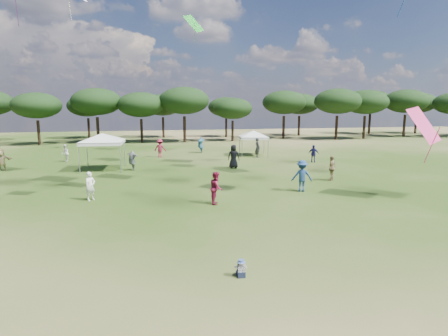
{
  "coord_description": "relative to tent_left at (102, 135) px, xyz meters",
  "views": [
    {
      "loc": [
        -2.74,
        -7.81,
        5.0
      ],
      "look_at": [
        0.34,
        6.0,
        2.64
      ],
      "focal_mm": 30.0,
      "sensor_mm": 36.0,
      "label": 1
    }
  ],
  "objects": [
    {
      "name": "toddler",
      "position": [
        5.69,
        -20.44,
        -2.52
      ],
      "size": [
        0.36,
        0.4,
        0.54
      ],
      "rotation": [
        0.0,
        0.0,
        -0.08
      ],
      "color": "#151B31",
      "rests_on": "ground"
    },
    {
      "name": "festival_crowd",
      "position": [
        4.42,
        -1.34,
        -1.9
      ],
      "size": [
        27.41,
        22.62,
        1.92
      ],
      "color": "maroon",
      "rests_on": "ground"
    },
    {
      "name": "ground",
      "position": [
        5.67,
        -22.68,
        -2.76
      ],
      "size": [
        140.0,
        140.0,
        0.0
      ],
      "primitive_type": "plane",
      "color": "#2E4615",
      "rests_on": "ground"
    },
    {
      "name": "tree_line",
      "position": [
        8.06,
        24.72,
        2.66
      ],
      "size": [
        108.78,
        17.63,
        7.77
      ],
      "color": "black",
      "rests_on": "ground"
    },
    {
      "name": "tent_right",
      "position": [
        14.09,
        5.78,
        -0.36
      ],
      "size": [
        5.51,
        5.51,
        2.83
      ],
      "rotation": [
        0.0,
        0.0,
        -0.17
      ],
      "color": "gray",
      "rests_on": "ground"
    },
    {
      "name": "tent_left",
      "position": [
        0.0,
        0.0,
        0.0
      ],
      "size": [
        6.36,
        6.36,
        3.19
      ],
      "rotation": [
        0.0,
        0.0,
        -0.07
      ],
      "color": "gray",
      "rests_on": "ground"
    }
  ]
}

